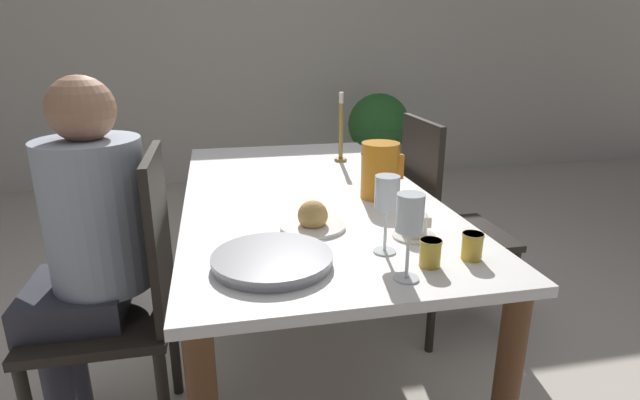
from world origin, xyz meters
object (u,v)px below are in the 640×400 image
(candlestick_tall, at_px, (341,135))
(wine_glass_juice, at_px, (410,218))
(jam_jar_red, at_px, (472,245))
(serving_tray, at_px, (272,260))
(person_seated, at_px, (88,238))
(potted_plant, at_px, (378,128))
(wine_glass_water, at_px, (387,196))
(chair_person_side, at_px, (126,298))
(bread_plate, at_px, (313,219))
(chair_opposite, at_px, (442,223))
(jam_jar_amber, at_px, (430,252))
(red_pitcher, at_px, (380,170))
(teacup_near_person, at_px, (414,227))

(candlestick_tall, bearing_deg, wine_glass_juice, -96.63)
(jam_jar_red, bearing_deg, candlestick_tall, 93.47)
(serving_tray, height_order, jam_jar_red, jam_jar_red)
(person_seated, distance_m, potted_plant, 3.14)
(wine_glass_water, xyz_separation_m, candlestick_tall, (0.14, 1.06, -0.03))
(person_seated, xyz_separation_m, jam_jar_red, (1.04, -0.42, 0.06))
(chair_person_side, bearing_deg, bread_plate, -97.73)
(chair_opposite, bearing_deg, jam_jar_amber, -27.90)
(chair_person_side, bearing_deg, potted_plant, -32.84)
(wine_glass_juice, bearing_deg, person_seated, 149.09)
(wine_glass_juice, height_order, jam_jar_red, wine_glass_juice)
(chair_person_side, relative_size, wine_glass_juice, 4.51)
(chair_opposite, relative_size, potted_plant, 1.15)
(serving_tray, height_order, potted_plant, potted_plant)
(chair_person_side, height_order, wine_glass_juice, chair_person_side)
(jam_jar_red, height_order, potted_plant, potted_plant)
(bread_plate, distance_m, potted_plant, 2.93)
(red_pitcher, height_order, potted_plant, red_pitcher)
(red_pitcher, xyz_separation_m, candlestick_tall, (-0.00, 0.58, 0.02))
(chair_person_side, height_order, teacup_near_person, chair_person_side)
(teacup_near_person, bearing_deg, jam_jar_red, -63.00)
(chair_person_side, bearing_deg, wine_glass_juice, -121.94)
(person_seated, xyz_separation_m, potted_plant, (1.78, 2.58, -0.16))
(chair_opposite, xyz_separation_m, candlestick_tall, (-0.38, 0.34, 0.35))
(chair_person_side, relative_size, person_seated, 0.82)
(red_pitcher, xyz_separation_m, wine_glass_water, (-0.14, -0.48, 0.06))
(chair_person_side, xyz_separation_m, teacup_near_person, (0.86, -0.21, 0.25))
(chair_person_side, height_order, wine_glass_water, chair_person_side)
(person_seated, relative_size, jam_jar_amber, 16.59)
(person_seated, bearing_deg, candlestick_tall, -53.49)
(wine_glass_water, xyz_separation_m, potted_plant, (0.95, 2.92, -0.34))
(wine_glass_water, relative_size, bread_plate, 1.07)
(chair_person_side, height_order, jam_jar_red, chair_person_side)
(person_seated, distance_m, wine_glass_water, 0.92)
(jam_jar_amber, bearing_deg, wine_glass_water, 128.24)
(jam_jar_amber, height_order, potted_plant, potted_plant)
(wine_glass_juice, bearing_deg, serving_tray, 154.83)
(wine_glass_water, bearing_deg, potted_plant, 71.97)
(wine_glass_water, relative_size, jam_jar_red, 2.99)
(bread_plate, bearing_deg, jam_jar_amber, -53.35)
(bread_plate, bearing_deg, teacup_near_person, -25.15)
(serving_tray, xyz_separation_m, candlestick_tall, (0.45, 1.08, 0.11))
(chair_opposite, relative_size, person_seated, 0.82)
(potted_plant, bearing_deg, chair_opposite, -101.00)
(wine_glass_juice, height_order, bread_plate, wine_glass_juice)
(teacup_near_person, xyz_separation_m, potted_plant, (0.83, 2.83, -0.21))
(serving_tray, bearing_deg, bread_plate, 57.28)
(red_pitcher, distance_m, teacup_near_person, 0.40)
(jam_jar_red, bearing_deg, chair_person_side, 157.93)
(person_seated, xyz_separation_m, teacup_near_person, (0.95, -0.25, 0.05))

